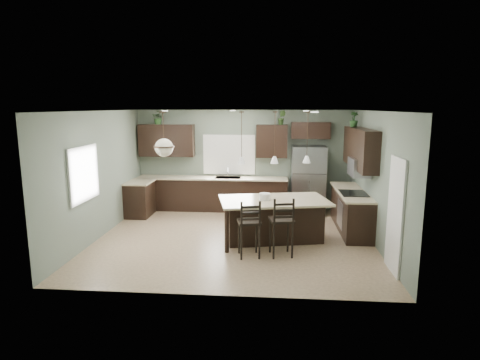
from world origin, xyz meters
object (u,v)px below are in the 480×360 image
at_px(refrigerator, 308,180).
at_px(bar_stool_center, 281,226).
at_px(serving_dish, 265,197).
at_px(kitchen_island, 274,220).
at_px(plant_back_left, 158,118).
at_px(bar_stool_left, 249,228).

bearing_deg(refrigerator, bar_stool_center, -103.44).
distance_m(serving_dish, bar_stool_center, 0.98).
distance_m(kitchen_island, plant_back_left, 4.68).
bearing_deg(refrigerator, plant_back_left, 176.84).
relative_size(bar_stool_left, plant_back_left, 3.09).
relative_size(kitchen_island, serving_dish, 9.53).
relative_size(serving_dish, bar_stool_center, 0.20).
bearing_deg(bar_stool_left, serving_dish, 61.58).
distance_m(refrigerator, serving_dish, 2.70).
relative_size(refrigerator, kitchen_island, 0.81).
height_order(refrigerator, serving_dish, refrigerator).
bearing_deg(bar_stool_left, bar_stool_center, -2.48).
bearing_deg(bar_stool_left, kitchen_island, 52.26).
bearing_deg(plant_back_left, bar_stool_left, -52.70).
bearing_deg(refrigerator, serving_dish, -114.71).
bearing_deg(plant_back_left, kitchen_island, -39.26).
height_order(kitchen_island, bar_stool_center, bar_stool_center).
bearing_deg(kitchen_island, refrigerator, 56.84).
bearing_deg(bar_stool_center, plant_back_left, 122.36).
xyz_separation_m(kitchen_island, bar_stool_center, (0.15, -0.87, 0.13)).
bearing_deg(serving_dish, bar_stool_center, -67.61).
distance_m(kitchen_island, serving_dish, 0.57).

